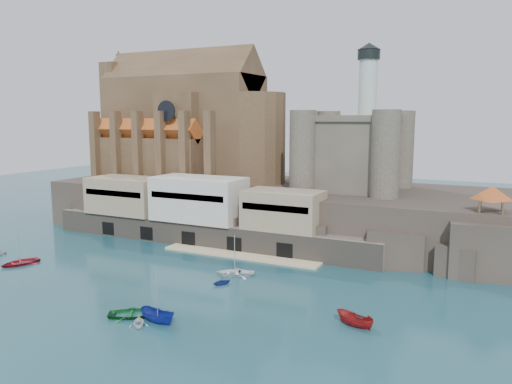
{
  "coord_description": "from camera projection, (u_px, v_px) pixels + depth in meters",
  "views": [
    {
      "loc": [
        42.53,
        -58.63,
        24.55
      ],
      "look_at": [
        -1.64,
        32.0,
        9.49
      ],
      "focal_mm": 35.0,
      "sensor_mm": 36.0,
      "label": 1
    }
  ],
  "objects": [
    {
      "name": "church",
      "position": [
        189.0,
        128.0,
        118.58
      ],
      "size": [
        47.0,
        25.93,
        30.51
      ],
      "color": "#4C3723",
      "rests_on": "promontory"
    },
    {
      "name": "pavilion",
      "position": [
        492.0,
        195.0,
        77.22
      ],
      "size": [
        6.4,
        6.4,
        5.4
      ],
      "color": "#4C3723",
      "rests_on": "rock_outcrop"
    },
    {
      "name": "boat_4",
      "position": [
        0.0,
        255.0,
        90.0
      ],
      "size": [
        2.37,
        1.54,
        2.65
      ],
      "primitive_type": "imported",
      "rotation": [
        0.0,
        0.0,
        3.08
      ],
      "color": "beige",
      "rests_on": "ground"
    },
    {
      "name": "boat_2",
      "position": [
        158.0,
        322.0,
        60.45
      ],
      "size": [
        2.3,
        2.26,
        5.27
      ],
      "primitive_type": "imported",
      "rotation": [
        0.0,
        0.0,
        1.42
      ],
      "color": "navy",
      "rests_on": "ground"
    },
    {
      "name": "boat_6",
      "position": [
        235.0,
        275.0,
        78.71
      ],
      "size": [
        2.71,
        4.54,
        6.12
      ],
      "primitive_type": "imported",
      "rotation": [
        0.0,
        0.0,
        5.07
      ],
      "color": "white",
      "rests_on": "ground"
    },
    {
      "name": "ground",
      "position": [
        172.0,
        284.0,
        74.18
      ],
      "size": [
        300.0,
        300.0,
        0.0
      ],
      "primitive_type": "plane",
      "color": "#17414D",
      "rests_on": "ground"
    },
    {
      "name": "boat_0",
      "position": [
        20.0,
        264.0,
        84.22
      ],
      "size": [
        4.67,
        2.61,
        6.28
      ],
      "primitive_type": "imported",
      "rotation": [
        0.0,
        0.0,
        5.97
      ],
      "color": "#AC1524",
      "rests_on": "ground"
    },
    {
      "name": "castle_keep",
      "position": [
        354.0,
        149.0,
        101.03
      ],
      "size": [
        21.2,
        21.2,
        29.3
      ],
      "color": "#4D473C",
      "rests_on": "promontory"
    },
    {
      "name": "rock_outcrop",
      "position": [
        488.0,
        250.0,
        78.36
      ],
      "size": [
        14.5,
        10.5,
        8.7
      ],
      "color": "#2B2520",
      "rests_on": "ground"
    },
    {
      "name": "boat_1",
      "position": [
        139.0,
        326.0,
        59.41
      ],
      "size": [
        3.06,
        2.85,
        3.04
      ],
      "primitive_type": "imported",
      "rotation": [
        0.0,
        0.0,
        0.64
      ],
      "color": "white",
      "rests_on": "ground"
    },
    {
      "name": "promontory",
      "position": [
        277.0,
        209.0,
        108.54
      ],
      "size": [
        100.0,
        36.0,
        10.0
      ],
      "color": "#2B2520",
      "rests_on": "ground"
    },
    {
      "name": "quay",
      "position": [
        197.0,
        212.0,
        98.21
      ],
      "size": [
        70.0,
        12.0,
        13.05
      ],
      "color": "#6B6155",
      "rests_on": "ground"
    },
    {
      "name": "boat_5",
      "position": [
        354.0,
        326.0,
        59.36
      ],
      "size": [
        2.34,
        2.3,
        4.92
      ],
      "primitive_type": "imported",
      "rotation": [
        0.0,
        0.0,
        4.43
      ],
      "color": "maroon",
      "rests_on": "ground"
    },
    {
      "name": "boat_7",
      "position": [
        222.0,
        284.0,
        74.15
      ],
      "size": [
        2.91,
        2.58,
        2.88
      ],
      "primitive_type": "imported",
      "rotation": [
        0.0,
        0.0,
        5.74
      ],
      "color": "navy",
      "rests_on": "ground"
    },
    {
      "name": "boat_3",
      "position": [
        134.0,
        316.0,
        62.25
      ],
      "size": [
        3.45,
        4.59,
        6.38
      ],
      "primitive_type": "imported",
      "rotation": [
        0.0,
        0.0,
        2.1
      ],
      "color": "#136327",
      "rests_on": "ground"
    }
  ]
}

